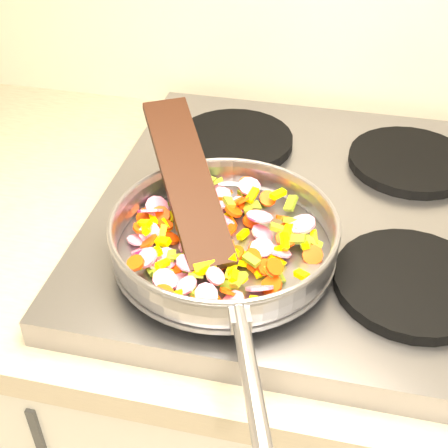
# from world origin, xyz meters

# --- Properties ---
(cooktop) EXTENTS (0.60, 0.60, 0.04)m
(cooktop) POSITION_xyz_m (-0.70, 1.67, 0.92)
(cooktop) COLOR #939399
(cooktop) RESTS_ON counter_top
(grate_fl) EXTENTS (0.19, 0.19, 0.02)m
(grate_fl) POSITION_xyz_m (-0.84, 1.52, 0.95)
(grate_fl) COLOR black
(grate_fl) RESTS_ON cooktop
(grate_fr) EXTENTS (0.19, 0.19, 0.02)m
(grate_fr) POSITION_xyz_m (-0.56, 1.52, 0.95)
(grate_fr) COLOR black
(grate_fr) RESTS_ON cooktop
(grate_bl) EXTENTS (0.19, 0.19, 0.02)m
(grate_bl) POSITION_xyz_m (-0.84, 1.81, 0.95)
(grate_bl) COLOR black
(grate_bl) RESTS_ON cooktop
(grate_br) EXTENTS (0.19, 0.19, 0.02)m
(grate_br) POSITION_xyz_m (-0.56, 1.81, 0.95)
(grate_br) COLOR black
(grate_br) RESTS_ON cooktop
(saute_pan) EXTENTS (0.32, 0.47, 0.05)m
(saute_pan) POSITION_xyz_m (-0.79, 1.52, 0.98)
(saute_pan) COLOR #9E9EA5
(saute_pan) RESTS_ON grate_fl
(vegetable_heap) EXTENTS (0.26, 0.26, 0.05)m
(vegetable_heap) POSITION_xyz_m (-0.80, 1.52, 0.97)
(vegetable_heap) COLOR #EF4107
(vegetable_heap) RESTS_ON saute_pan
(wooden_spatula) EXTENTS (0.18, 0.25, 0.10)m
(wooden_spatula) POSITION_xyz_m (-0.85, 1.57, 1.03)
(wooden_spatula) COLOR black
(wooden_spatula) RESTS_ON saute_pan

